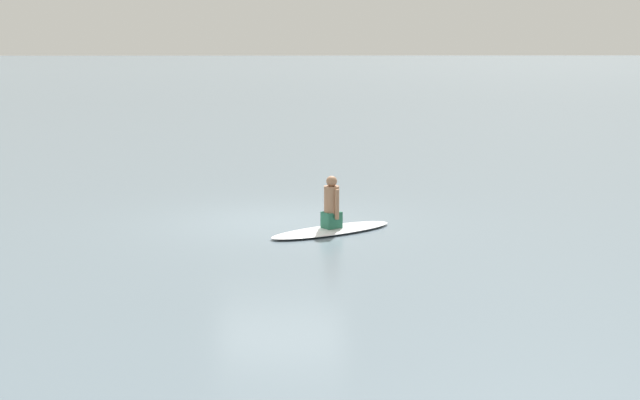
# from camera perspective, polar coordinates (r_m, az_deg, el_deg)

# --- Properties ---
(ground_plane) EXTENTS (400.00, 400.00, 0.00)m
(ground_plane) POSITION_cam_1_polar(r_m,az_deg,el_deg) (17.39, -2.58, -1.43)
(ground_plane) COLOR slate
(surfboard) EXTENTS (2.60, 2.07, 0.09)m
(surfboard) POSITION_cam_1_polar(r_m,az_deg,el_deg) (16.43, 0.75, -1.95)
(surfboard) COLOR white
(surfboard) RESTS_ON ground
(person_paddler) EXTENTS (0.41, 0.40, 0.98)m
(person_paddler) POSITION_cam_1_polar(r_m,az_deg,el_deg) (16.34, 0.75, -0.29)
(person_paddler) COLOR #26664C
(person_paddler) RESTS_ON surfboard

